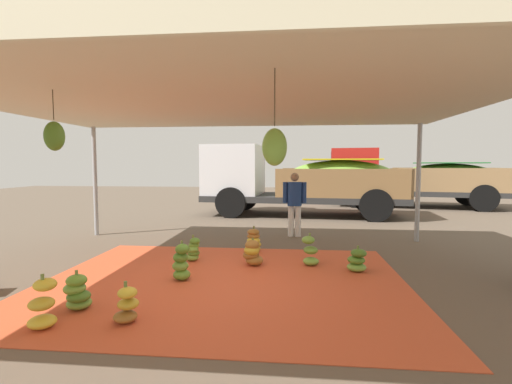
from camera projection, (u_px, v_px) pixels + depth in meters
The scene contains 15 objects.
ground_plane at pixel (248, 240), 8.44m from camera, with size 40.00×40.00×0.00m, color brown.
tarp_orange at pixel (224, 281), 5.46m from camera, with size 5.33×4.34×0.01m, color #D1512D.
tent_canopy at pixel (221, 101), 5.17m from camera, with size 8.00×7.00×2.70m.
banana_bunch_0 at pixel (254, 241), 7.31m from camera, with size 0.42×0.41×0.51m.
banana_bunch_1 at pixel (181, 263), 5.51m from camera, with size 0.35×0.35×0.59m.
banana_bunch_2 at pixel (193, 250), 6.61m from camera, with size 0.33×0.32×0.47m.
banana_bunch_3 at pixel (127, 306), 4.04m from camera, with size 0.31×0.31×0.45m.
banana_bunch_4 at pixel (357, 261), 5.95m from camera, with size 0.43×0.43×0.42m.
banana_bunch_5 at pixel (310, 252), 6.34m from camera, with size 0.36×0.37×0.55m.
banana_bunch_6 at pixel (77, 293), 4.38m from camera, with size 0.34×0.34×0.48m.
banana_bunch_7 at pixel (43, 306), 3.89m from camera, with size 0.40×0.40×0.57m.
banana_bunch_8 at pixel (252, 253), 6.31m from camera, with size 0.42×0.41×0.47m.
cargo_truck_main at pixel (297, 179), 12.60m from camera, with size 6.82×2.79×2.40m.
cargo_truck_far at pixel (408, 177), 15.30m from camera, with size 6.93×3.55×2.40m.
worker_0 at pixel (295, 199), 8.87m from camera, with size 0.56×0.34×1.53m.
Camera 1 is at (1.00, -5.28, 1.73)m, focal length 25.96 mm.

